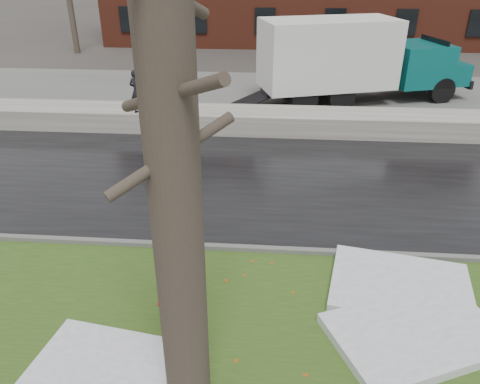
# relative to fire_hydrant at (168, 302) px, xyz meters

# --- Properties ---
(ground) EXTENTS (120.00, 120.00, 0.00)m
(ground) POSITION_rel_fire_hydrant_xyz_m (1.04, 1.27, -0.44)
(ground) COLOR #47423D
(ground) RESTS_ON ground
(verge) EXTENTS (60.00, 4.50, 0.04)m
(verge) POSITION_rel_fire_hydrant_xyz_m (1.04, 0.02, -0.42)
(verge) COLOR #294918
(verge) RESTS_ON ground
(road) EXTENTS (60.00, 7.00, 0.03)m
(road) POSITION_rel_fire_hydrant_xyz_m (1.04, 5.77, -0.42)
(road) COLOR black
(road) RESTS_ON ground
(parking_lot) EXTENTS (60.00, 9.00, 0.03)m
(parking_lot) POSITION_rel_fire_hydrant_xyz_m (1.04, 14.27, -0.42)
(parking_lot) COLOR slate
(parking_lot) RESTS_ON ground
(curb) EXTENTS (60.00, 0.15, 0.14)m
(curb) POSITION_rel_fire_hydrant_xyz_m (1.04, 2.27, -0.37)
(curb) COLOR slate
(curb) RESTS_ON ground
(snowbank) EXTENTS (60.00, 1.60, 0.75)m
(snowbank) POSITION_rel_fire_hydrant_xyz_m (1.04, 9.97, -0.06)
(snowbank) COLOR beige
(snowbank) RESTS_ON ground
(fire_hydrant) EXTENTS (0.37, 0.33, 0.75)m
(fire_hydrant) POSITION_rel_fire_hydrant_xyz_m (0.00, 0.00, 0.00)
(fire_hydrant) COLOR #ABADB3
(fire_hydrant) RESTS_ON verge
(tree) EXTENTS (1.43, 1.63, 7.62)m
(tree) POSITION_rel_fire_hydrant_xyz_m (0.67, -1.67, 3.44)
(tree) COLOR brown
(tree) RESTS_ON verge
(box_truck) EXTENTS (10.36, 4.90, 3.45)m
(box_truck) POSITION_rel_fire_hydrant_xyz_m (4.82, 13.87, 1.39)
(box_truck) COLOR black
(box_truck) RESTS_ON ground
(worker) EXTENTS (0.65, 0.53, 1.54)m
(worker) POSITION_rel_fire_hydrant_xyz_m (-3.06, 9.37, 1.08)
(worker) COLOR black
(worker) RESTS_ON snowbank
(snow_patch_near) EXTENTS (2.94, 2.47, 0.16)m
(snow_patch_near) POSITION_rel_fire_hydrant_xyz_m (4.28, 1.17, -0.32)
(snow_patch_near) COLOR white
(snow_patch_near) RESTS_ON verge
(snow_patch_far) EXTENTS (2.43, 1.93, 0.14)m
(snow_patch_far) POSITION_rel_fire_hydrant_xyz_m (-0.78, -1.23, -0.33)
(snow_patch_far) COLOR white
(snow_patch_far) RESTS_ON verge
(snow_patch_side) EXTENTS (3.29, 2.77, 0.18)m
(snow_patch_side) POSITION_rel_fire_hydrant_xyz_m (4.26, -0.10, -0.31)
(snow_patch_side) COLOR white
(snow_patch_side) RESTS_ON verge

